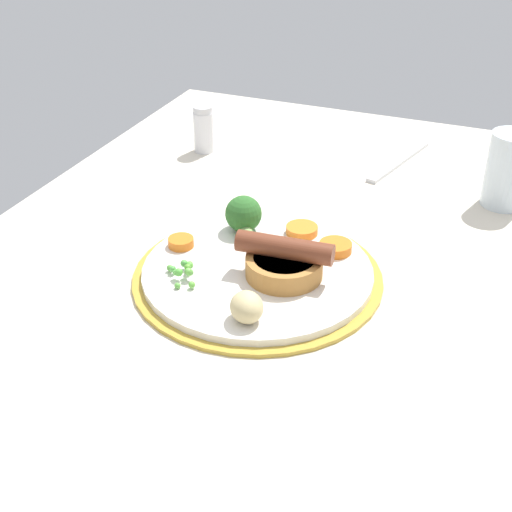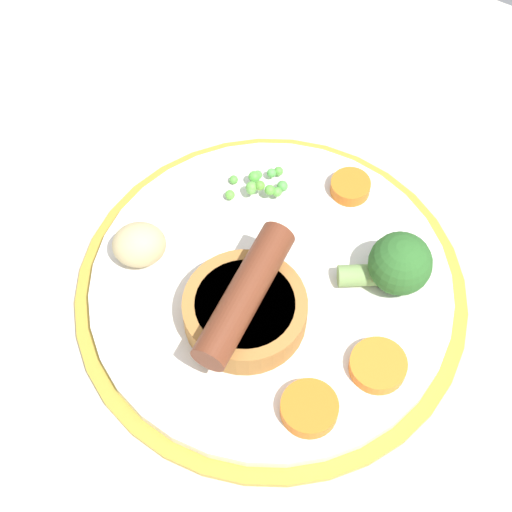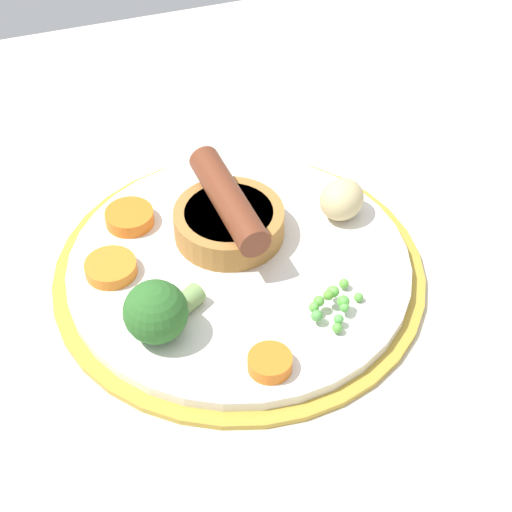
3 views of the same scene
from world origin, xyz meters
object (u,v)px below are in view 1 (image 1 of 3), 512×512
(carrot_slice_3, at_px, (335,247))
(drinking_glass, at_px, (508,170))
(dinner_plate, at_px, (258,274))
(potato_chunk_0, at_px, (247,307))
(broccoli_floret_near, at_px, (244,215))
(carrot_slice_2, at_px, (181,242))
(fork, at_px, (399,161))
(salt_shaker, at_px, (204,129))
(pea_pile, at_px, (184,271))
(carrot_slice_4, at_px, (303,230))
(sausage_pudding, at_px, (284,261))

(carrot_slice_3, height_order, drinking_glass, drinking_glass)
(dinner_plate, distance_m, potato_chunk_0, 0.10)
(broccoli_floret_near, bearing_deg, carrot_slice_2, 106.45)
(dinner_plate, height_order, carrot_slice_2, carrot_slice_2)
(fork, xyz_separation_m, salt_shaker, (0.07, -0.30, 0.03))
(carrot_slice_3, bearing_deg, broccoli_floret_near, -92.43)
(broccoli_floret_near, distance_m, carrot_slice_3, 0.12)
(dinner_plate, xyz_separation_m, drinking_glass, (-0.30, 0.24, 0.05))
(carrot_slice_2, relative_size, fork, 0.17)
(fork, height_order, drinking_glass, drinking_glass)
(pea_pile, height_order, carrot_slice_2, pea_pile)
(salt_shaker, bearing_deg, carrot_slice_4, 47.85)
(potato_chunk_0, bearing_deg, carrot_slice_3, 164.71)
(broccoli_floret_near, height_order, carrot_slice_2, broccoli_floret_near)
(pea_pile, distance_m, broccoli_floret_near, 0.13)
(broccoli_floret_near, xyz_separation_m, potato_chunk_0, (0.17, 0.08, -0.01))
(dinner_plate, distance_m, carrot_slice_3, 0.10)
(salt_shaker, bearing_deg, fork, 103.23)
(potato_chunk_0, bearing_deg, carrot_slice_2, -129.26)
(carrot_slice_4, bearing_deg, carrot_slice_2, -56.29)
(broccoli_floret_near, bearing_deg, drinking_glass, -84.54)
(broccoli_floret_near, relative_size, potato_chunk_0, 1.61)
(dinner_plate, distance_m, carrot_slice_4, 0.10)
(sausage_pudding, height_order, broccoli_floret_near, sausage_pudding)
(carrot_slice_3, relative_size, fork, 0.22)
(sausage_pudding, height_order, carrot_slice_3, sausage_pudding)
(fork, bearing_deg, broccoli_floret_near, -8.09)
(sausage_pudding, relative_size, carrot_slice_4, 2.81)
(drinking_glass, bearing_deg, carrot_slice_4, -47.08)
(pea_pile, distance_m, carrot_slice_3, 0.18)
(dinner_plate, distance_m, broccoli_floret_near, 0.09)
(broccoli_floret_near, relative_size, drinking_glass, 0.62)
(broccoli_floret_near, relative_size, salt_shaker, 0.85)
(pea_pile, xyz_separation_m, carrot_slice_2, (-0.06, -0.04, -0.00))
(carrot_slice_2, bearing_deg, sausage_pudding, 84.27)
(sausage_pudding, height_order, potato_chunk_0, sausage_pudding)
(fork, relative_size, drinking_glass, 1.74)
(pea_pile, relative_size, carrot_slice_3, 1.18)
(broccoli_floret_near, bearing_deg, sausage_pudding, -165.67)
(drinking_glass, bearing_deg, pea_pile, -41.72)
(pea_pile, height_order, carrot_slice_3, pea_pile)
(sausage_pudding, distance_m, pea_pile, 0.11)
(carrot_slice_4, bearing_deg, drinking_glass, 132.92)
(sausage_pudding, height_order, pea_pile, sausage_pudding)
(pea_pile, bearing_deg, drinking_glass, 138.28)
(sausage_pudding, relative_size, broccoli_floret_near, 1.75)
(dinner_plate, distance_m, pea_pile, 0.09)
(fork, bearing_deg, sausage_pudding, 7.62)
(carrot_slice_2, bearing_deg, fork, 153.58)
(carrot_slice_4, bearing_deg, potato_chunk_0, 1.38)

